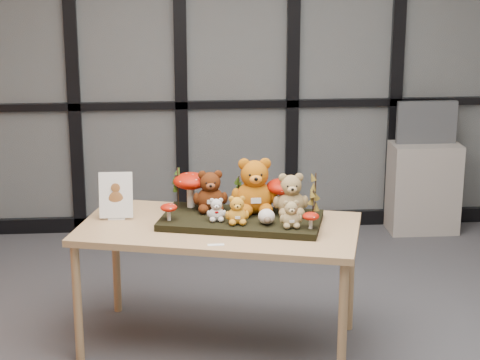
{
  "coord_description": "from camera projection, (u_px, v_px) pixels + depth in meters",
  "views": [
    {
      "loc": [
        -0.53,
        -4.42,
        2.38
      ],
      "look_at": [
        -0.15,
        0.29,
        1.03
      ],
      "focal_mm": 65.0,
      "sensor_mm": 36.0,
      "label": 1
    }
  ],
  "objects": [
    {
      "name": "glass_partition",
      "position": [
        237.0,
        59.0,
        6.91
      ],
      "size": [
        4.9,
        0.06,
        2.78
      ],
      "color": "#2D383F",
      "rests_on": "floor"
    },
    {
      "name": "mushroom_front_left",
      "position": [
        169.0,
        211.0,
        4.98
      ],
      "size": [
        0.1,
        0.1,
        0.11
      ],
      "primitive_type": null,
      "color": "#991104",
      "rests_on": "diorama_tray"
    },
    {
      "name": "sprig_dry_far_right",
      "position": [
        315.0,
        195.0,
        5.03
      ],
      "size": [
        0.05,
        0.05,
        0.26
      ],
      "primitive_type": null,
      "color": "brown",
      "rests_on": "diorama_tray"
    },
    {
      "name": "sprig_green_mid_left",
      "position": [
        203.0,
        190.0,
        5.22
      ],
      "size": [
        0.05,
        0.05,
        0.2
      ],
      "primitive_type": null,
      "color": "#1F3D0E",
      "rests_on": "diorama_tray"
    },
    {
      "name": "bear_tan_back",
      "position": [
        291.0,
        192.0,
        5.06
      ],
      "size": [
        0.25,
        0.24,
        0.28
      ],
      "primitive_type": null,
      "rotation": [
        0.0,
        0.0,
        -0.26
      ],
      "color": "olive",
      "rests_on": "diorama_tray"
    },
    {
      "name": "monitor",
      "position": [
        427.0,
        122.0,
        6.99
      ],
      "size": [
        0.49,
        0.05,
        0.35
      ],
      "color": "#515559",
      "rests_on": "cabinet"
    },
    {
      "name": "cabinet",
      "position": [
        423.0,
        188.0,
        7.12
      ],
      "size": [
        0.56,
        0.32,
        0.74
      ],
      "primitive_type": "cube",
      "color": "#A19990",
      "rests_on": "floor"
    },
    {
      "name": "sign_holder",
      "position": [
        116.0,
        198.0,
        5.11
      ],
      "size": [
        0.2,
        0.06,
        0.28
      ],
      "rotation": [
        0.0,
        0.0,
        -0.02
      ],
      "color": "silver",
      "rests_on": "display_table"
    },
    {
      "name": "bear_beige_small",
      "position": [
        291.0,
        212.0,
        4.86
      ],
      "size": [
        0.16,
        0.15,
        0.17
      ],
      "primitive_type": null,
      "rotation": [
        0.0,
        0.0,
        -0.26
      ],
      "color": "#9A8353",
      "rests_on": "diorama_tray"
    },
    {
      "name": "bear_small_yellow",
      "position": [
        237.0,
        208.0,
        4.91
      ],
      "size": [
        0.16,
        0.15,
        0.18
      ],
      "primitive_type": null,
      "rotation": [
        0.0,
        0.0,
        -0.26
      ],
      "color": "orange",
      "rests_on": "diorama_tray"
    },
    {
      "name": "room_shell",
      "position": [
        274.0,
        74.0,
        4.47
      ],
      "size": [
        5.0,
        5.0,
        5.0
      ],
      "color": "#B2AFA8",
      "rests_on": "floor"
    },
    {
      "name": "mushroom_back_right",
      "position": [
        283.0,
        194.0,
        5.12
      ],
      "size": [
        0.2,
        0.2,
        0.22
      ],
      "primitive_type": null,
      "color": "#991104",
      "rests_on": "diorama_tray"
    },
    {
      "name": "mushroom_back_left",
      "position": [
        191.0,
        188.0,
        5.21
      ],
      "size": [
        0.21,
        0.21,
        0.23
      ],
      "primitive_type": null,
      "color": "#991104",
      "rests_on": "diorama_tray"
    },
    {
      "name": "bear_white_bow",
      "position": [
        216.0,
        208.0,
        4.97
      ],
      "size": [
        0.13,
        0.13,
        0.15
      ],
      "primitive_type": null,
      "rotation": [
        0.0,
        0.0,
        -0.26
      ],
      "color": "silver",
      "rests_on": "diorama_tray"
    },
    {
      "name": "sprig_green_centre",
      "position": [
        239.0,
        192.0,
        5.2
      ],
      "size": [
        0.05,
        0.05,
        0.2
      ],
      "primitive_type": null,
      "color": "#1F3D0E",
      "rests_on": "diorama_tray"
    },
    {
      "name": "bear_pooh_yellow",
      "position": [
        254.0,
        183.0,
        5.09
      ],
      "size": [
        0.33,
        0.31,
        0.36
      ],
      "primitive_type": null,
      "rotation": [
        0.0,
        0.0,
        -0.26
      ],
      "color": "#A7560B",
      "rests_on": "diorama_tray"
    },
    {
      "name": "sprig_green_far_left",
      "position": [
        178.0,
        188.0,
        5.19
      ],
      "size": [
        0.05,
        0.05,
        0.25
      ],
      "primitive_type": null,
      "color": "#1F3D0E",
      "rests_on": "diorama_tray"
    },
    {
      "name": "label_card",
      "position": [
        216.0,
        245.0,
        4.71
      ],
      "size": [
        0.09,
        0.03,
        0.0
      ],
      "primitive_type": "cube",
      "color": "white",
      "rests_on": "display_table"
    },
    {
      "name": "sprig_dry_mid_right",
      "position": [
        313.0,
        206.0,
        4.93
      ],
      "size": [
        0.05,
        0.05,
        0.2
      ],
      "primitive_type": null,
      "color": "brown",
      "rests_on": "diorama_tray"
    },
    {
      "name": "mushroom_front_right",
      "position": [
        311.0,
        220.0,
        4.84
      ],
      "size": [
        0.09,
        0.09,
        0.1
      ],
      "primitive_type": null,
      "color": "#991104",
      "rests_on": "diorama_tray"
    },
    {
      "name": "plush_cream_hedgehog",
      "position": [
        266.0,
        216.0,
        4.92
      ],
      "size": [
        0.09,
        0.08,
        0.1
      ],
      "primitive_type": null,
      "rotation": [
        0.0,
        0.0,
        -0.26
      ],
      "color": "beige",
      "rests_on": "diorama_tray"
    },
    {
      "name": "diorama_tray",
      "position": [
        241.0,
        220.0,
        5.05
      ],
      "size": [
        1.01,
        0.68,
        0.04
      ],
      "primitive_type": "cube",
      "rotation": [
        0.0,
        0.0,
        -0.26
      ],
      "color": "black",
      "rests_on": "display_table"
    },
    {
      "name": "bear_brown_medium",
      "position": [
        210.0,
        189.0,
        5.13
      ],
      "size": [
        0.25,
        0.23,
        0.27
      ],
      "primitive_type": null,
      "rotation": [
        0.0,
        0.0,
        -0.26
      ],
      "color": "#491E0A",
      "rests_on": "diorama_tray"
    },
    {
      "name": "display_table",
      "position": [
        219.0,
        236.0,
        5.04
      ],
      "size": [
        1.75,
        1.18,
        0.75
      ],
      "rotation": [
        0.0,
        0.0,
        -0.26
      ],
      "color": "#A38358",
      "rests_on": "floor"
    }
  ]
}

